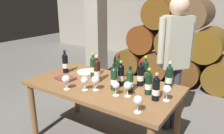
{
  "coord_description": "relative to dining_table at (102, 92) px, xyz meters",
  "views": [
    {
      "loc": [
        1.34,
        -1.83,
        1.69
      ],
      "look_at": [
        0.0,
        0.2,
        0.91
      ],
      "focal_mm": 34.81,
      "sensor_mm": 36.0,
      "label": 1
    }
  ],
  "objects": [
    {
      "name": "wine_bottle_5",
      "position": [
        0.35,
        0.0,
        0.21
      ],
      "size": [
        0.07,
        0.07,
        0.27
      ],
      "color": "#19381E",
      "rests_on": "dining_table"
    },
    {
      "name": "cellar_back_wall",
      "position": [
        0.0,
        4.2,
        0.73
      ],
      "size": [
        10.0,
        0.24,
        2.8
      ],
      "primitive_type": "cube",
      "color": "gray",
      "rests_on": "ground_plane"
    },
    {
      "name": "wine_glass_0",
      "position": [
        -0.23,
        -0.32,
        0.2
      ],
      "size": [
        0.09,
        0.09,
        0.16
      ],
      "color": "white",
      "rests_on": "dining_table"
    },
    {
      "name": "wine_glass_1",
      "position": [
        0.75,
        0.0,
        0.2
      ],
      "size": [
        0.08,
        0.08,
        0.16
      ],
      "color": "white",
      "rests_on": "dining_table"
    },
    {
      "name": "barrel_stack",
      "position": [
        -0.0,
        2.6,
        0.06
      ],
      "size": [
        2.49,
        0.9,
        1.69
      ],
      "color": "brown",
      "rests_on": "ground_plane"
    },
    {
      "name": "wine_bottle_0",
      "position": [
        0.37,
        0.32,
        0.23
      ],
      "size": [
        0.07,
        0.07,
        0.31
      ],
      "color": "black",
      "rests_on": "dining_table"
    },
    {
      "name": "wine_glass_6",
      "position": [
        0.39,
        -0.12,
        0.2
      ],
      "size": [
        0.08,
        0.08,
        0.15
      ],
      "color": "white",
      "rests_on": "dining_table"
    },
    {
      "name": "serving_plate",
      "position": [
        -0.41,
        0.22,
        0.1
      ],
      "size": [
        0.24,
        0.24,
        0.01
      ],
      "primitive_type": "cylinder",
      "color": "white",
      "rests_on": "dining_table"
    },
    {
      "name": "sommelier_presenting",
      "position": [
        0.57,
        0.75,
        0.37
      ],
      "size": [
        0.34,
        0.41,
        1.72
      ],
      "color": "#383842",
      "rests_on": "ground_plane"
    },
    {
      "name": "wine_bottle_8",
      "position": [
        0.07,
        0.23,
        0.23
      ],
      "size": [
        0.07,
        0.07,
        0.32
      ],
      "color": "black",
      "rests_on": "dining_table"
    },
    {
      "name": "wine_glass_2",
      "position": [
        0.04,
        -0.17,
        0.2
      ],
      "size": [
        0.09,
        0.09,
        0.16
      ],
      "color": "white",
      "rests_on": "dining_table"
    },
    {
      "name": "wine_glass_4",
      "position": [
        -0.06,
        -0.23,
        0.2
      ],
      "size": [
        0.08,
        0.08,
        0.15
      ],
      "color": "white",
      "rests_on": "dining_table"
    },
    {
      "name": "wine_bottle_1",
      "position": [
        -0.24,
        0.15,
        0.22
      ],
      "size": [
        0.07,
        0.07,
        0.3
      ],
      "color": "#19381E",
      "rests_on": "dining_table"
    },
    {
      "name": "wine_bottle_11",
      "position": [
        0.65,
        -0.04,
        0.21
      ],
      "size": [
        0.07,
        0.07,
        0.27
      ],
      "color": "black",
      "rests_on": "dining_table"
    },
    {
      "name": "wine_glass_5",
      "position": [
        0.62,
        -0.35,
        0.2
      ],
      "size": [
        0.08,
        0.08,
        0.15
      ],
      "color": "white",
      "rests_on": "dining_table"
    },
    {
      "name": "wine_glass_3",
      "position": [
        0.29,
        -0.17,
        0.2
      ],
      "size": [
        0.07,
        0.07,
        0.15
      ],
      "color": "white",
      "rests_on": "dining_table"
    },
    {
      "name": "wine_bottle_4",
      "position": [
        0.19,
        -0.05,
        0.22
      ],
      "size": [
        0.07,
        0.07,
        0.29
      ],
      "color": "#19381E",
      "rests_on": "dining_table"
    },
    {
      "name": "wine_bottle_6",
      "position": [
        0.54,
        0.04,
        0.21
      ],
      "size": [
        0.07,
        0.07,
        0.27
      ],
      "color": "black",
      "rests_on": "dining_table"
    },
    {
      "name": "stone_pillar",
      "position": [
        -1.3,
        1.6,
        0.63
      ],
      "size": [
        0.32,
        0.32,
        2.6
      ],
      "primitive_type": "cube",
      "color": "gray",
      "rests_on": "ground_plane"
    },
    {
      "name": "dining_table",
      "position": [
        0.0,
        0.0,
        0.0
      ],
      "size": [
        1.7,
        0.9,
        0.76
      ],
      "color": "brown",
      "rests_on": "ground_plane"
    },
    {
      "name": "wine_bottle_2",
      "position": [
        -0.63,
        0.07,
        0.22
      ],
      "size": [
        0.07,
        0.07,
        0.3
      ],
      "color": "black",
      "rests_on": "dining_table"
    },
    {
      "name": "wine_bottle_7",
      "position": [
        0.19,
        0.09,
        0.22
      ],
      "size": [
        0.07,
        0.07,
        0.29
      ],
      "color": "black",
      "rests_on": "dining_table"
    },
    {
      "name": "wine_bottle_3",
      "position": [
        -0.1,
        0.04,
        0.23
      ],
      "size": [
        0.07,
        0.07,
        0.31
      ],
      "color": "black",
      "rests_on": "dining_table"
    },
    {
      "name": "wine_bottle_9",
      "position": [
        0.66,
        0.31,
        0.22
      ],
      "size": [
        0.07,
        0.07,
        0.3
      ],
      "color": "black",
      "rests_on": "dining_table"
    },
    {
      "name": "tasting_notebook",
      "position": [
        -0.45,
        -0.12,
        0.11
      ],
      "size": [
        0.23,
        0.18,
        0.03
      ],
      "primitive_type": "cube",
      "rotation": [
        0.0,
        0.0,
        -0.08
      ],
      "color": "brown",
      "rests_on": "dining_table"
    },
    {
      "name": "wine_bottle_10",
      "position": [
        0.37,
        0.2,
        0.22
      ],
      "size": [
        0.07,
        0.07,
        0.29
      ],
      "color": "black",
      "rests_on": "dining_table"
    }
  ]
}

